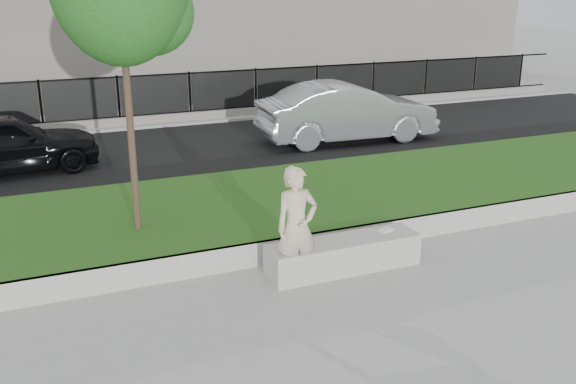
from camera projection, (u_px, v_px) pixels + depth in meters
name	position (u px, v px, depth m)	size (l,w,h in m)	color
ground	(297.00, 291.00, 9.27)	(90.00, 90.00, 0.00)	gray
grass_bank	(232.00, 213.00, 11.83)	(34.00, 4.00, 0.40)	black
grass_kerb	(271.00, 252.00, 10.12)	(34.00, 0.08, 0.40)	#A9A79E
street	(166.00, 153.00, 16.70)	(34.00, 7.00, 0.04)	black
far_pavement	(135.00, 119.00, 20.63)	(34.00, 3.00, 0.12)	gray
iron_fence	(140.00, 110.00, 19.60)	(32.00, 0.30, 1.50)	slate
stone_bench	(343.00, 255.00, 9.90)	(2.43, 0.61, 0.50)	#A9A79E
man	(297.00, 227.00, 9.24)	(0.65, 0.43, 1.79)	beige
book	(386.00, 230.00, 10.18)	(0.21, 0.15, 0.02)	white
car_dark	(3.00, 144.00, 14.60)	(1.69, 4.19, 1.43)	black
car_silver	(347.00, 112.00, 17.65)	(1.71, 4.90, 1.62)	#919499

